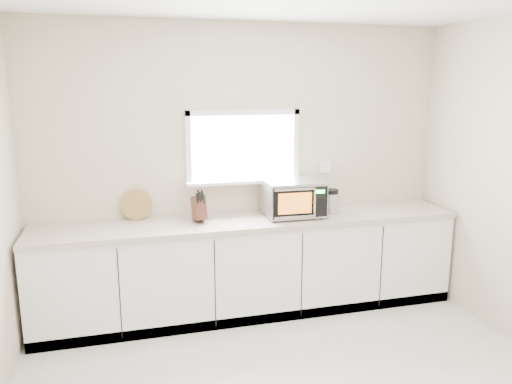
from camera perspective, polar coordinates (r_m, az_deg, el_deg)
name	(u,v)px	position (r m, az deg, el deg)	size (l,w,h in m)	color
back_wall	(243,166)	(4.80, -1.48, 2.97)	(4.00, 0.17, 2.70)	beige
cabinets	(251,268)	(4.76, -0.58, -8.63)	(3.92, 0.60, 0.88)	white
countertop	(251,221)	(4.61, -0.56, -3.32)	(3.92, 0.64, 0.04)	beige
microwave	(294,198)	(4.66, 4.32, -0.64)	(0.54, 0.45, 0.34)	black
knife_block	(199,208)	(4.51, -6.54, -1.79)	(0.13, 0.22, 0.30)	#4C291B
cutting_board	(136,205)	(4.67, -13.50, -1.43)	(0.28, 0.28, 0.02)	#A17E3E
coffee_grinder	(331,201)	(4.83, 8.59, -1.03)	(0.17, 0.17, 0.24)	#ADB0B5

